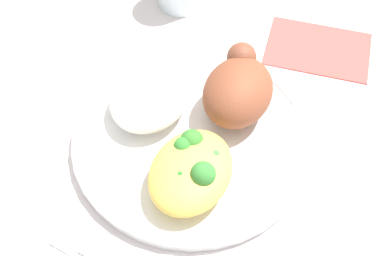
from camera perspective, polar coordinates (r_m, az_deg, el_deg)
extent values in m
plane|color=silver|center=(0.61, 0.00, -1.63)|extent=(2.00, 2.00, 0.00)
cylinder|color=white|center=(0.60, 0.00, -1.24)|extent=(0.28, 0.28, 0.01)
torus|color=white|center=(0.60, 0.00, -0.86)|extent=(0.28, 0.28, 0.01)
ellipsoid|color=brown|center=(0.59, 5.14, 4.02)|extent=(0.10, 0.08, 0.06)
sphere|color=brown|center=(0.61, 5.57, 7.88)|extent=(0.04, 0.04, 0.04)
ellipsoid|color=white|center=(0.61, -4.72, 3.48)|extent=(0.11, 0.09, 0.04)
ellipsoid|color=#E8C04E|center=(0.54, -0.13, -4.89)|extent=(0.11, 0.09, 0.04)
sphere|color=#3B8037|center=(0.54, -0.88, -4.41)|extent=(0.02, 0.02, 0.02)
sphere|color=#358832|center=(0.55, -1.02, -2.07)|extent=(0.02, 0.02, 0.02)
sphere|color=#459840|center=(0.55, 2.45, -3.36)|extent=(0.02, 0.02, 0.02)
sphere|color=#397F2E|center=(0.55, -0.03, -1.46)|extent=(0.03, 0.03, 0.03)
sphere|color=#388536|center=(0.52, 1.26, -5.15)|extent=(0.03, 0.03, 0.03)
sphere|color=#28752D|center=(0.53, -1.23, -5.64)|extent=(0.02, 0.02, 0.02)
cube|color=#B2B2B7|center=(0.56, -13.75, -12.25)|extent=(0.03, 0.04, 0.00)
cube|color=#B2B2B7|center=(0.57, -19.04, -13.21)|extent=(0.03, 0.11, 0.00)
cube|color=#DB4C47|center=(0.73, 13.92, 8.65)|extent=(0.12, 0.15, 0.00)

